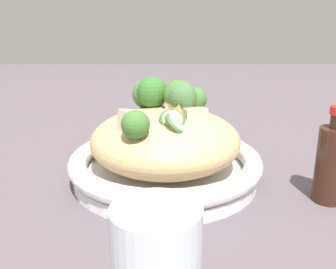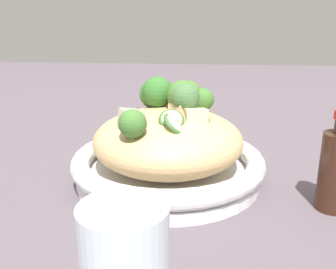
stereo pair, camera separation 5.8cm
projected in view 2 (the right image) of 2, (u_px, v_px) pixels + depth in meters
name	position (u px, v px, depth m)	size (l,w,h in m)	color
ground_plane	(168.00, 180.00, 0.60)	(3.00, 3.00, 0.00)	#564C53
serving_bowl	(168.00, 165.00, 0.59)	(0.30, 0.30, 0.05)	white
noodle_heap	(168.00, 140.00, 0.58)	(0.23, 0.23, 0.09)	tan
broccoli_florets	(171.00, 98.00, 0.60)	(0.22, 0.14, 0.07)	#9DC375
carrot_coins	(182.00, 112.00, 0.59)	(0.15, 0.10, 0.03)	orange
zucchini_slices	(173.00, 122.00, 0.52)	(0.05, 0.05, 0.03)	beige
chicken_chunks	(165.00, 115.00, 0.54)	(0.10, 0.13, 0.04)	beige
soy_sauce_bottle	(336.00, 169.00, 0.50)	(0.04, 0.04, 0.14)	#381E14
drinking_glass	(125.00, 265.00, 0.31)	(0.07, 0.07, 0.11)	silver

